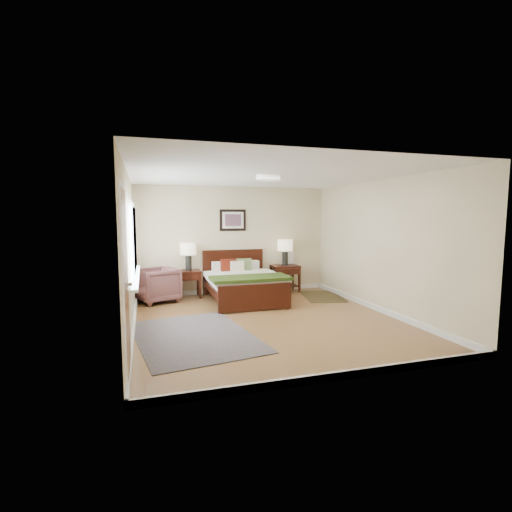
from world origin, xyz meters
name	(u,v)px	position (x,y,z in m)	size (l,w,h in m)	color
floor	(268,320)	(0.00, 0.00, 0.00)	(5.00, 5.00, 0.00)	brown
back_wall	(234,240)	(0.00, 2.50, 1.25)	(4.50, 0.04, 2.50)	beige
front_wall	(342,269)	(0.00, -2.50, 1.25)	(4.50, 0.04, 2.50)	beige
left_wall	(129,253)	(-2.25, 0.00, 1.25)	(0.04, 5.00, 2.50)	beige
right_wall	(381,246)	(2.25, 0.00, 1.25)	(0.04, 5.00, 2.50)	beige
ceiling	(268,175)	(0.00, 0.00, 2.50)	(4.50, 5.00, 0.02)	white
window	(134,242)	(-2.20, 0.70, 1.38)	(0.11, 2.72, 1.32)	silver
door	(126,284)	(-2.23, -1.75, 1.07)	(0.06, 1.00, 2.18)	silver
ceil_fixture	(268,177)	(0.00, 0.00, 2.47)	(0.44, 0.44, 0.08)	white
bed	(243,279)	(-0.03, 1.58, 0.47)	(1.56, 1.88, 1.01)	black
wall_art	(233,220)	(-0.03, 2.47, 1.72)	(0.62, 0.05, 0.50)	black
nightstand_left	(189,276)	(-1.10, 2.25, 0.49)	(0.51, 0.46, 0.61)	black
nightstand_right	(285,276)	(1.20, 2.26, 0.38)	(0.64, 0.48, 0.64)	black
lamp_left	(188,251)	(-1.10, 2.27, 1.04)	(0.35, 0.35, 0.61)	black
lamp_right	(285,247)	(1.20, 2.27, 1.07)	(0.35, 0.35, 0.61)	black
armchair	(157,285)	(-1.80, 2.00, 0.36)	(0.78, 0.80, 0.73)	brown
rug_persian	(194,336)	(-1.35, -0.51, 0.01)	(1.65, 2.33, 0.01)	#0D1742
rug_navy	(322,296)	(1.80, 1.47, 0.01)	(0.81, 1.22, 0.01)	black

